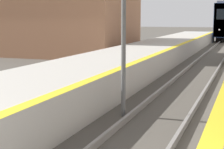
# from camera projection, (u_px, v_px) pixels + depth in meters

# --- Properties ---
(station_building) EXTENTS (13.26, 7.93, 5.67)m
(station_building) POSITION_uv_depth(u_px,v_px,m) (42.00, 13.00, 26.87)
(station_building) COLOR #9E6B4C
(station_building) RESTS_ON ground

